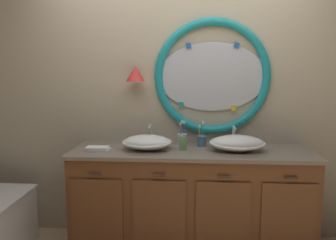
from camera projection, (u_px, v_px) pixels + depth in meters
back_wall_assembly at (183, 97)px, 3.21m from camera, size 6.40×0.26×2.60m
vanity_counter at (191, 200)px, 3.00m from camera, size 2.02×0.65×0.90m
sink_basin_left at (147, 142)px, 2.93m from camera, size 0.42×0.42×0.12m
sink_basin_right at (237, 143)px, 2.87m from camera, size 0.46×0.46×0.13m
faucet_set_left at (151, 136)px, 3.17m from camera, size 0.20×0.15×0.18m
faucet_set_right at (234, 137)px, 3.12m from camera, size 0.23×0.13×0.17m
toothbrush_holder_left at (182, 138)px, 3.12m from camera, size 0.09×0.09×0.22m
toothbrush_holder_right at (202, 140)px, 3.06m from camera, size 0.09×0.09×0.22m
soap_dispenser at (183, 143)px, 2.91m from camera, size 0.06×0.07×0.15m
folded_hand_towel at (97, 149)px, 2.90m from camera, size 0.20×0.12×0.03m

